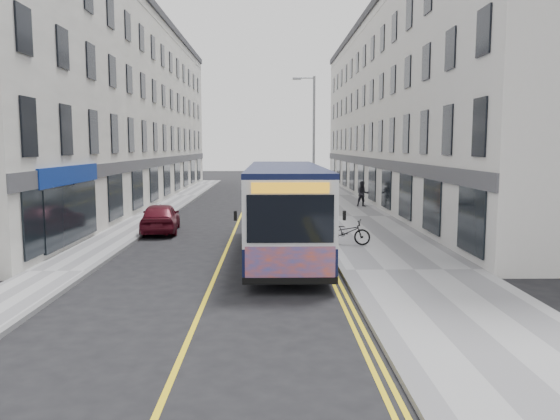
{
  "coord_description": "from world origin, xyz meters",
  "views": [
    {
      "loc": [
        1.72,
        -18.04,
        4.0
      ],
      "look_at": [
        2.07,
        2.36,
        1.6
      ],
      "focal_mm": 35.0,
      "sensor_mm": 36.0,
      "label": 1
    }
  ],
  "objects_px": {
    "car_maroon": "(160,218)",
    "pedestrian_far": "(363,194)",
    "bicycle": "(346,232)",
    "car_white": "(272,193)",
    "city_bus": "(285,207)",
    "pedestrian_near": "(333,198)",
    "streetlamp": "(312,139)"
  },
  "relations": [
    {
      "from": "car_maroon",
      "to": "pedestrian_far",
      "type": "bearing_deg",
      "value": -145.32
    },
    {
      "from": "bicycle",
      "to": "car_white",
      "type": "relative_size",
      "value": 0.48
    },
    {
      "from": "car_white",
      "to": "car_maroon",
      "type": "distance_m",
      "value": 14.32
    },
    {
      "from": "pedestrian_far",
      "to": "bicycle",
      "type": "bearing_deg",
      "value": -106.92
    },
    {
      "from": "city_bus",
      "to": "pedestrian_near",
      "type": "relative_size",
      "value": 6.43
    },
    {
      "from": "streetlamp",
      "to": "bicycle",
      "type": "bearing_deg",
      "value": -87.07
    },
    {
      "from": "streetlamp",
      "to": "car_maroon",
      "type": "relative_size",
      "value": 1.95
    },
    {
      "from": "pedestrian_far",
      "to": "car_white",
      "type": "distance_m",
      "value": 6.94
    },
    {
      "from": "bicycle",
      "to": "pedestrian_near",
      "type": "height_order",
      "value": "pedestrian_near"
    },
    {
      "from": "bicycle",
      "to": "pedestrian_far",
      "type": "distance_m",
      "value": 13.8
    },
    {
      "from": "city_bus",
      "to": "pedestrian_far",
      "type": "bearing_deg",
      "value": 70.08
    },
    {
      "from": "streetlamp",
      "to": "city_bus",
      "type": "height_order",
      "value": "streetlamp"
    },
    {
      "from": "city_bus",
      "to": "car_maroon",
      "type": "distance_m",
      "value": 7.82
    },
    {
      "from": "pedestrian_near",
      "to": "streetlamp",
      "type": "bearing_deg",
      "value": 157.61
    },
    {
      "from": "streetlamp",
      "to": "bicycle",
      "type": "relative_size",
      "value": 4.21
    },
    {
      "from": "bicycle",
      "to": "streetlamp",
      "type": "bearing_deg",
      "value": 22.1
    },
    {
      "from": "bicycle",
      "to": "car_maroon",
      "type": "xyz_separation_m",
      "value": [
        -8.12,
        3.89,
        0.08
      ]
    },
    {
      "from": "city_bus",
      "to": "car_maroon",
      "type": "xyz_separation_m",
      "value": [
        -5.64,
        5.31,
        -1.1
      ]
    },
    {
      "from": "pedestrian_far",
      "to": "car_maroon",
      "type": "xyz_separation_m",
      "value": [
        -11.04,
        -9.6,
        -0.25
      ]
    },
    {
      "from": "car_maroon",
      "to": "streetlamp",
      "type": "bearing_deg",
      "value": -144.04
    },
    {
      "from": "car_white",
      "to": "car_maroon",
      "type": "xyz_separation_m",
      "value": [
        -5.2,
        -13.35,
        0.04
      ]
    },
    {
      "from": "car_white",
      "to": "car_maroon",
      "type": "height_order",
      "value": "car_maroon"
    },
    {
      "from": "pedestrian_far",
      "to": "car_white",
      "type": "xyz_separation_m",
      "value": [
        -5.84,
        3.75,
        -0.29
      ]
    },
    {
      "from": "streetlamp",
      "to": "pedestrian_near",
      "type": "distance_m",
      "value": 3.66
    },
    {
      "from": "bicycle",
      "to": "pedestrian_near",
      "type": "xyz_separation_m",
      "value": [
        0.58,
        9.95,
        0.38
      ]
    },
    {
      "from": "pedestrian_near",
      "to": "pedestrian_far",
      "type": "height_order",
      "value": "pedestrian_near"
    },
    {
      "from": "pedestrian_near",
      "to": "car_maroon",
      "type": "distance_m",
      "value": 10.61
    },
    {
      "from": "streetlamp",
      "to": "pedestrian_far",
      "type": "height_order",
      "value": "streetlamp"
    },
    {
      "from": "car_maroon",
      "to": "car_white",
      "type": "bearing_deg",
      "value": -117.61
    },
    {
      "from": "streetlamp",
      "to": "city_bus",
      "type": "distance_m",
      "value": 12.62
    },
    {
      "from": "bicycle",
      "to": "pedestrian_near",
      "type": "relative_size",
      "value": 1.08
    },
    {
      "from": "city_bus",
      "to": "pedestrian_far",
      "type": "height_order",
      "value": "city_bus"
    }
  ]
}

